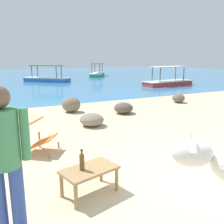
% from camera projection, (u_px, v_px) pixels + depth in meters
% --- Properties ---
extents(sand_beach, '(18.00, 14.00, 0.04)m').
position_uv_depth(sand_beach, '(201.00, 186.00, 3.65)').
color(sand_beach, '#CCB78E').
rests_on(sand_beach, ground).
extents(water_surface, '(60.00, 36.00, 0.03)m').
position_uv_depth(water_surface, '(22.00, 78.00, 22.85)').
color(water_surface, teal).
rests_on(water_surface, ground).
extents(low_bench_table, '(0.84, 0.61, 0.38)m').
position_uv_depth(low_bench_table, '(90.00, 172.00, 3.33)').
color(low_bench_table, '#A37A4C').
rests_on(low_bench_table, sand_beach).
extents(bottle, '(0.07, 0.07, 0.30)m').
position_uv_depth(bottle, '(82.00, 162.00, 3.25)').
color(bottle, brown).
rests_on(bottle, low_bench_table).
extents(deck_chair_far, '(0.93, 0.87, 0.68)m').
position_uv_depth(deck_chair_far, '(36.00, 134.00, 4.81)').
color(deck_chair_far, '#A37A4C').
rests_on(deck_chair_far, sand_beach).
extents(person_standing, '(0.50, 0.32, 1.62)m').
position_uv_depth(person_standing, '(4.00, 154.00, 2.36)').
color(person_standing, '#334C99').
rests_on(person_standing, sand_beach).
extents(shore_rock_large, '(0.86, 0.88, 0.35)m').
position_uv_depth(shore_rock_large, '(92.00, 120.00, 6.72)').
color(shore_rock_large, gray).
rests_on(shore_rock_large, sand_beach).
extents(shore_rock_medium, '(0.71, 0.72, 0.37)m').
position_uv_depth(shore_rock_medium, '(123.00, 108.00, 8.21)').
color(shore_rock_medium, brown).
rests_on(shore_rock_medium, sand_beach).
extents(shore_rock_small, '(0.61, 0.64, 0.38)m').
position_uv_depth(shore_rock_small, '(178.00, 98.00, 10.17)').
color(shore_rock_small, '#6B5B4C').
rests_on(shore_rock_small, sand_beach).
extents(shore_rock_flat, '(0.87, 0.88, 0.53)m').
position_uv_depth(shore_rock_flat, '(71.00, 105.00, 8.39)').
color(shore_rock_flat, '#756651').
rests_on(shore_rock_flat, sand_beach).
extents(boat_blue, '(3.45, 3.38, 1.29)m').
position_uv_depth(boat_blue, '(47.00, 78.00, 19.09)').
color(boat_blue, '#3866B7').
rests_on(boat_blue, water_surface).
extents(boat_red, '(3.76, 1.47, 1.29)m').
position_uv_depth(boat_red, '(168.00, 81.00, 16.51)').
color(boat_red, '#C63833').
rests_on(boat_red, water_surface).
extents(boat_green, '(2.86, 3.75, 1.29)m').
position_uv_depth(boat_green, '(97.00, 73.00, 24.72)').
color(boat_green, '#338E66').
rests_on(boat_green, water_surface).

